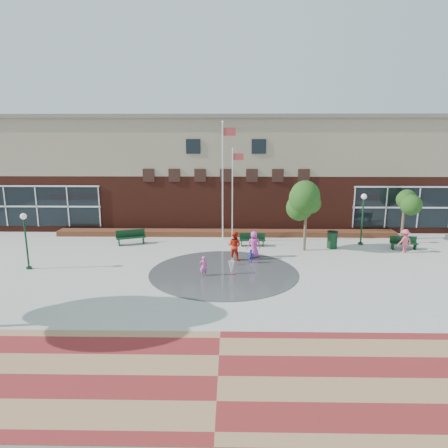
{
  "coord_description": "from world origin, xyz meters",
  "views": [
    {
      "loc": [
        0.4,
        -18.43,
        7.53
      ],
      "look_at": [
        0.0,
        4.0,
        2.6
      ],
      "focal_mm": 32.0,
      "sensor_mm": 36.0,
      "label": 1
    }
  ],
  "objects_px": {
    "flagpole_left": "(223,175)",
    "trash_can": "(332,240)",
    "bench_left": "(131,240)",
    "child_splash": "(204,266)",
    "flagpole_right": "(233,190)"
  },
  "relations": [
    {
      "from": "flagpole_left",
      "to": "trash_can",
      "type": "height_order",
      "value": "flagpole_left"
    },
    {
      "from": "bench_left",
      "to": "child_splash",
      "type": "relative_size",
      "value": 1.85
    },
    {
      "from": "flagpole_right",
      "to": "bench_left",
      "type": "xyz_separation_m",
      "value": [
        -7.25,
        -0.84,
        -3.45
      ]
    },
    {
      "from": "flagpole_left",
      "to": "child_splash",
      "type": "bearing_deg",
      "value": -94.33
    },
    {
      "from": "flagpole_left",
      "to": "bench_left",
      "type": "bearing_deg",
      "value": -164.72
    },
    {
      "from": "flagpole_right",
      "to": "child_splash",
      "type": "xyz_separation_m",
      "value": [
        -1.64,
        -7.35,
        -3.21
      ]
    },
    {
      "from": "flagpole_right",
      "to": "bench_left",
      "type": "relative_size",
      "value": 3.21
    },
    {
      "from": "child_splash",
      "to": "flagpole_left",
      "type": "bearing_deg",
      "value": -109.1
    },
    {
      "from": "flagpole_left",
      "to": "bench_left",
      "type": "height_order",
      "value": "flagpole_left"
    },
    {
      "from": "trash_can",
      "to": "flagpole_right",
      "type": "bearing_deg",
      "value": 166.78
    },
    {
      "from": "flagpole_left",
      "to": "trash_can",
      "type": "xyz_separation_m",
      "value": [
        7.52,
        -2.27,
        -4.19
      ]
    },
    {
      "from": "flagpole_right",
      "to": "bench_left",
      "type": "height_order",
      "value": "flagpole_right"
    },
    {
      "from": "trash_can",
      "to": "bench_left",
      "type": "bearing_deg",
      "value": 176.9
    },
    {
      "from": "flagpole_left",
      "to": "child_splash",
      "type": "relative_size",
      "value": 7.55
    },
    {
      "from": "trash_can",
      "to": "child_splash",
      "type": "distance_m",
      "value": 10.22
    }
  ]
}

